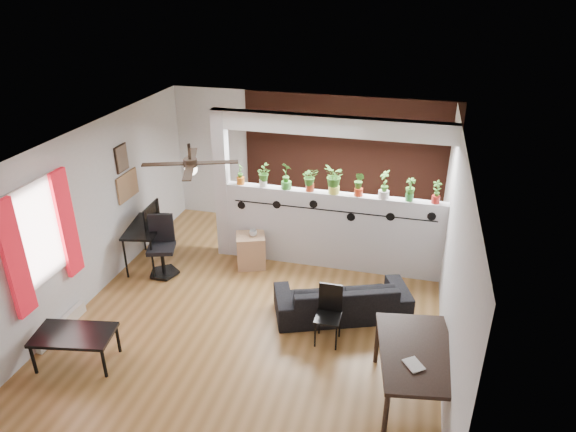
{
  "coord_description": "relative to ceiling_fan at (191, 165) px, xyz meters",
  "views": [
    {
      "loc": [
        1.97,
        -6.04,
        4.58
      ],
      "look_at": [
        0.27,
        0.6,
        1.29
      ],
      "focal_mm": 32.0,
      "sensor_mm": 36.0,
      "label": 1
    }
  ],
  "objects": [
    {
      "name": "baseboard_heater",
      "position": [
        -1.74,
        -0.9,
        -2.22
      ],
      "size": [
        0.08,
        1.0,
        0.18
      ],
      "primitive_type": "cube",
      "color": "silver",
      "rests_on": "ground"
    },
    {
      "name": "potted_plant_0",
      "position": [
        0.02,
        1.8,
        -0.76
      ],
      "size": [
        0.22,
        0.24,
        0.38
      ],
      "color": "#CA6417",
      "rests_on": "partition_wall"
    },
    {
      "name": "ceiling_header",
      "position": [
        1.6,
        1.8,
        0.14
      ],
      "size": [
        3.6,
        0.18,
        0.3
      ],
      "primitive_type": "cube",
      "color": "silver",
      "rests_on": "room_shell"
    },
    {
      "name": "potted_plant_3",
      "position": [
        1.21,
        1.8,
        -0.75
      ],
      "size": [
        0.24,
        0.22,
        0.39
      ],
      "color": "#B43B1C",
      "rests_on": "partition_wall"
    },
    {
      "name": "potted_plant_1",
      "position": [
        0.42,
        1.8,
        -0.77
      ],
      "size": [
        0.22,
        0.23,
        0.37
      ],
      "color": "white",
      "rests_on": "partition_wall"
    },
    {
      "name": "potted_plant_8",
      "position": [
        3.18,
        1.8,
        -0.77
      ],
      "size": [
        0.2,
        0.17,
        0.37
      ],
      "color": "red",
      "rests_on": "partition_wall"
    },
    {
      "name": "potted_plant_4",
      "position": [
        1.6,
        1.8,
        -0.71
      ],
      "size": [
        0.29,
        0.32,
        0.48
      ],
      "color": "#E9E852",
      "rests_on": "partition_wall"
    },
    {
      "name": "cube_shelf",
      "position": [
        0.28,
        1.46,
        -2.02
      ],
      "size": [
        0.59,
        0.56,
        0.58
      ],
      "primitive_type": "cube",
      "rotation": [
        0.0,
        0.0,
        0.36
      ],
      "color": "#A57857",
      "rests_on": "ground"
    },
    {
      "name": "computer_desk",
      "position": [
        -1.45,
        1.09,
        -1.65
      ],
      "size": [
        0.71,
        1.09,
        0.73
      ],
      "color": "black",
      "rests_on": "ground"
    },
    {
      "name": "ceiling_fan",
      "position": [
        0.0,
        0.0,
        0.0
      ],
      "size": [
        1.19,
        1.19,
        0.43
      ],
      "color": "black",
      "rests_on": "room_shell"
    },
    {
      "name": "coffee_table",
      "position": [
        -1.14,
        -1.39,
        -1.9
      ],
      "size": [
        1.07,
        0.71,
        0.46
      ],
      "color": "black",
      "rests_on": "ground"
    },
    {
      "name": "monitor",
      "position": [
        -1.45,
        1.24,
        -1.49
      ],
      "size": [
        0.32,
        0.07,
        0.18
      ],
      "primitive_type": "imported",
      "rotation": [
        0.0,
        0.0,
        1.63
      ],
      "color": "black",
      "rests_on": "computer_desk"
    },
    {
      "name": "book",
      "position": [
        2.95,
        -1.31,
        -1.56
      ],
      "size": [
        0.26,
        0.28,
        0.02
      ],
      "primitive_type": "imported",
      "rotation": [
        0.0,
        0.0,
        0.61
      ],
      "color": "gray",
      "rests_on": "dining_table"
    },
    {
      "name": "partition_wall",
      "position": [
        1.6,
        1.8,
        -1.64
      ],
      "size": [
        3.6,
        0.18,
        1.35
      ],
      "primitive_type": "cube",
      "color": "#BCBCC1",
      "rests_on": "ground"
    },
    {
      "name": "pier_column",
      "position": [
        -0.31,
        1.8,
        -1.01
      ],
      "size": [
        0.22,
        0.2,
        2.6
      ],
      "primitive_type": "cube",
      "color": "#BCBCC1",
      "rests_on": "ground"
    },
    {
      "name": "brick_panel",
      "position": [
        1.6,
        3.27,
        -1.01
      ],
      "size": [
        3.9,
        0.05,
        2.6
      ],
      "primitive_type": "cube",
      "color": "brown",
      "rests_on": "ground"
    },
    {
      "name": "cup",
      "position": [
        0.33,
        1.46,
        -1.68
      ],
      "size": [
        0.14,
        0.14,
        0.1
      ],
      "primitive_type": "imported",
      "rotation": [
        0.0,
        0.0,
        -0.09
      ],
      "color": "gray",
      "rests_on": "cube_shelf"
    },
    {
      "name": "folding_chair",
      "position": [
        1.9,
        -0.12,
        -1.82
      ],
      "size": [
        0.34,
        0.34,
        0.84
      ],
      "color": "black",
      "rests_on": "ground"
    },
    {
      "name": "potted_plant_5",
      "position": [
        2.0,
        1.8,
        -0.75
      ],
      "size": [
        0.25,
        0.24,
        0.4
      ],
      "color": "red",
      "rests_on": "partition_wall"
    },
    {
      "name": "vine_decal",
      "position": [
        1.6,
        1.7,
        -1.23
      ],
      "size": [
        3.31,
        0.01,
        0.3
      ],
      "color": "black",
      "rests_on": "partition_wall"
    },
    {
      "name": "potted_plant_2",
      "position": [
        0.81,
        1.8,
        -0.72
      ],
      "size": [
        0.3,
        0.29,
        0.45
      ],
      "color": "green",
      "rests_on": "partition_wall"
    },
    {
      "name": "potted_plant_7",
      "position": [
        2.79,
        1.8,
        -0.77
      ],
      "size": [
        0.19,
        0.16,
        0.36
      ],
      "color": "#328B39",
      "rests_on": "partition_wall"
    },
    {
      "name": "framed_art",
      "position": [
        -1.78,
        1.2,
        -0.46
      ],
      "size": [
        0.03,
        0.34,
        0.44
      ],
      "color": "#8C7259",
      "rests_on": "room_shell"
    },
    {
      "name": "potted_plant_6",
      "position": [
        2.39,
        1.8,
        -0.72
      ],
      "size": [
        0.28,
        0.3,
        0.46
      ],
      "color": "silver",
      "rests_on": "partition_wall"
    },
    {
      "name": "sofa",
      "position": [
        1.99,
        0.48,
        -2.04
      ],
      "size": [
        1.98,
        1.34,
        0.54
      ],
      "primitive_type": "imported",
      "rotation": [
        0.0,
        0.0,
        3.51
      ],
      "color": "black",
      "rests_on": "ground"
    },
    {
      "name": "window_assembly",
      "position": [
        -1.76,
        -0.9,
        -0.81
      ],
      "size": [
        0.09,
        1.3,
        1.55
      ],
      "color": "white",
      "rests_on": "room_shell"
    },
    {
      "name": "dining_table",
      "position": [
        3.05,
        -1.01,
        -1.65
      ],
      "size": [
        1.03,
        1.48,
        0.74
      ],
      "color": "black",
      "rests_on": "ground"
    },
    {
      "name": "room_shell",
      "position": [
        0.8,
        0.3,
        -1.01
      ],
      "size": [
        6.3,
        7.1,
        2.9
      ],
      "color": "brown",
      "rests_on": "ground"
    },
    {
      "name": "corkboard",
      "position": [
        -1.78,
        1.25,
        -0.96
      ],
      "size": [
        0.03,
        0.6,
        0.45
      ],
      "primitive_type": "cube",
      "color": "#8D6544",
      "rests_on": "room_shell"
    },
    {
      "name": "office_chair",
      "position": [
        -1.06,
        0.87,
        -1.87
      ],
      "size": [
        0.53,
        0.54,
        1.0
      ],
      "color": "black",
      "rests_on": "ground"
    }
  ]
}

